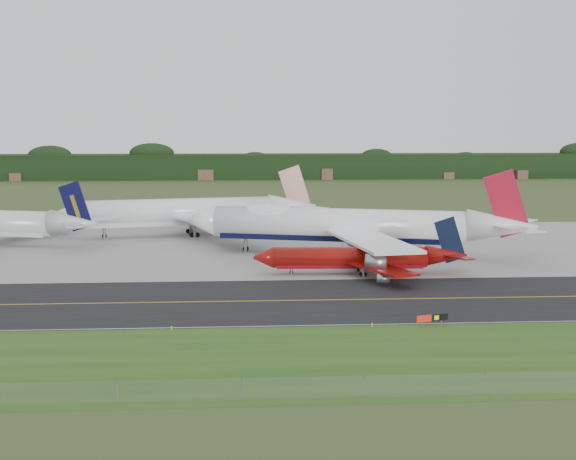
{
  "coord_description": "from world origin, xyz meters",
  "views": [
    {
      "loc": [
        -18.53,
        -123.28,
        26.63
      ],
      "look_at": [
        -8.85,
        22.0,
        7.42
      ],
      "focal_mm": 50.0,
      "sensor_mm": 36.0,
      "label": 1
    }
  ],
  "objects_px": {
    "jet_red_737": "(362,258)",
    "taxiway_sign": "(432,318)",
    "jet_star_tail": "(191,212)",
    "jet_ba_747": "(350,226)"
  },
  "relations": [
    {
      "from": "jet_red_737",
      "to": "jet_star_tail",
      "type": "relative_size",
      "value": 0.61
    },
    {
      "from": "jet_red_737",
      "to": "taxiway_sign",
      "type": "height_order",
      "value": "jet_red_737"
    },
    {
      "from": "jet_star_tail",
      "to": "jet_red_737",
      "type": "bearing_deg",
      "value": -57.88
    },
    {
      "from": "jet_ba_747",
      "to": "jet_red_737",
      "type": "xyz_separation_m",
      "value": [
        -0.89,
        -20.61,
        -3.27
      ]
    },
    {
      "from": "jet_ba_747",
      "to": "jet_star_tail",
      "type": "relative_size",
      "value": 1.12
    },
    {
      "from": "jet_ba_747",
      "to": "jet_red_737",
      "type": "bearing_deg",
      "value": -92.48
    },
    {
      "from": "jet_red_737",
      "to": "jet_star_tail",
      "type": "bearing_deg",
      "value": 122.12
    },
    {
      "from": "jet_red_737",
      "to": "taxiway_sign",
      "type": "relative_size",
      "value": 8.53
    },
    {
      "from": "jet_red_737",
      "to": "taxiway_sign",
      "type": "bearing_deg",
      "value": -84.72
    },
    {
      "from": "taxiway_sign",
      "to": "jet_red_737",
      "type": "bearing_deg",
      "value": 95.28
    }
  ]
}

